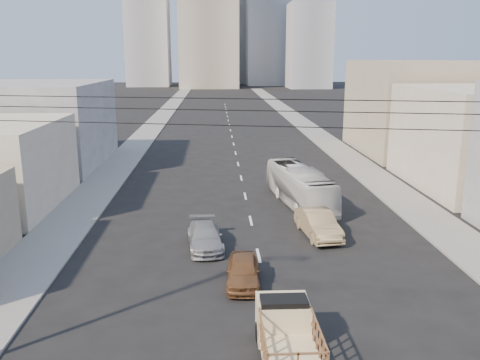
{
  "coord_description": "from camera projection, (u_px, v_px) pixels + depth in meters",
  "views": [
    {
      "loc": [
        -2.26,
        -11.39,
        10.34
      ],
      "look_at": [
        -0.86,
        16.82,
        3.5
      ],
      "focal_mm": 38.0,
      "sensor_mm": 36.0,
      "label": 1
    }
  ],
  "objects": [
    {
      "name": "sidewalk_left",
      "position": [
        155.0,
        123.0,
        80.97
      ],
      "size": [
        3.5,
        180.0,
        0.12
      ],
      "primitive_type": "cube",
      "color": "gray",
      "rests_on": "ground"
    },
    {
      "name": "sidewalk_right",
      "position": [
        301.0,
        123.0,
        82.1
      ],
      "size": [
        3.5,
        180.0,
        0.12
      ],
      "primitive_type": "cube",
      "color": "gray",
      "rests_on": "ground"
    },
    {
      "name": "lane_dashes",
      "position": [
        233.0,
        140.0,
        65.05
      ],
      "size": [
        0.15,
        104.0,
        0.01
      ],
      "color": "silver",
      "rests_on": "ground"
    },
    {
      "name": "flatbed_pickup",
      "position": [
        287.0,
        331.0,
        17.62
      ],
      "size": [
        1.95,
        4.41,
        1.9
      ],
      "color": "beige",
      "rests_on": "ground"
    },
    {
      "name": "city_bus",
      "position": [
        300.0,
        186.0,
        36.35
      ],
      "size": [
        3.86,
        10.01,
        2.72
      ],
      "primitive_type": "imported",
      "rotation": [
        0.0,
        0.0,
        0.17
      ],
      "color": "silver",
      "rests_on": "ground"
    },
    {
      "name": "sedan_brown",
      "position": [
        243.0,
        271.0,
        23.65
      ],
      "size": [
        1.74,
        3.91,
        1.31
      ],
      "primitive_type": "imported",
      "rotation": [
        0.0,
        0.0,
        -0.05
      ],
      "color": "brown",
      "rests_on": "ground"
    },
    {
      "name": "sedan_tan",
      "position": [
        318.0,
        223.0,
        30.0
      ],
      "size": [
        2.22,
        4.88,
        1.55
      ],
      "primitive_type": "imported",
      "rotation": [
        0.0,
        0.0,
        0.13
      ],
      "color": "#9A815A",
      "rests_on": "ground"
    },
    {
      "name": "sedan_grey",
      "position": [
        205.0,
        237.0,
        28.19
      ],
      "size": [
        2.24,
        4.63,
        1.3
      ],
      "primitive_type": "imported",
      "rotation": [
        0.0,
        0.0,
        0.1
      ],
      "color": "gray",
      "rests_on": "ground"
    },
    {
      "name": "overhead_wires",
      "position": [
        303.0,
        113.0,
        12.95
      ],
      "size": [
        23.01,
        5.02,
        0.72
      ],
      "color": "black",
      "rests_on": "ground"
    },
    {
      "name": "bldg_right_far",
      "position": [
        416.0,
        107.0,
        56.1
      ],
      "size": [
        12.0,
        16.0,
        10.0
      ],
      "primitive_type": "cube",
      "color": "tan",
      "rests_on": "ground"
    },
    {
      "name": "bldg_left_far",
      "position": [
        38.0,
        124.0,
        49.58
      ],
      "size": [
        12.0,
        16.0,
        8.0
      ],
      "primitive_type": "cube",
      "color": "gray",
      "rests_on": "ground"
    },
    {
      "name": "midrise_ne",
      "position": [
        268.0,
        31.0,
        189.34
      ],
      "size": [
        16.0,
        16.0,
        40.0
      ],
      "primitive_type": "cube",
      "color": "#95979D",
      "rests_on": "ground"
    },
    {
      "name": "midrise_nw",
      "position": [
        148.0,
        38.0,
        183.07
      ],
      "size": [
        15.0,
        15.0,
        34.0
      ],
      "primitive_type": "cube",
      "color": "#95979D",
      "rests_on": "ground"
    },
    {
      "name": "midrise_back",
      "position": [
        234.0,
        27.0,
        202.85
      ],
      "size": [
        18.0,
        18.0,
        44.0
      ],
      "primitive_type": "cube",
      "color": "gray",
      "rests_on": "ground"
    },
    {
      "name": "midrise_east",
      "position": [
        309.0,
        46.0,
        171.91
      ],
      "size": [
        14.0,
        14.0,
        28.0
      ],
      "primitive_type": "cube",
      "color": "#95979D",
      "rests_on": "ground"
    }
  ]
}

